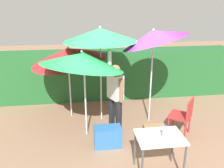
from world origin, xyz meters
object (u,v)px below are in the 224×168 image
at_px(cooler_box, 108,137).
at_px(umbrella_navy, 83,60).
at_px(bottle_water, 165,132).
at_px(umbrella_orange, 100,35).
at_px(folding_table, 160,141).
at_px(person_vendor, 115,94).
at_px(umbrella_rainbow, 153,36).
at_px(umbrella_yellow, 68,55).
at_px(crate_cardboard, 155,135).
at_px(chair_plastic, 183,115).

bearing_deg(cooler_box, umbrella_navy, 128.74).
bearing_deg(bottle_water, umbrella_orange, 110.99).
bearing_deg(folding_table, person_vendor, 109.33).
height_order(umbrella_orange, person_vendor, umbrella_orange).
xyz_separation_m(umbrella_rainbow, umbrella_orange, (-1.17, 0.30, 0.02)).
relative_size(umbrella_yellow, cooler_box, 3.52).
height_order(person_vendor, crate_cardboard, person_vendor).
bearing_deg(umbrella_orange, bottle_water, -69.01).
relative_size(umbrella_yellow, chair_plastic, 2.23).
bearing_deg(folding_table, umbrella_yellow, 122.93).
bearing_deg(umbrella_rainbow, umbrella_yellow, 163.80).
bearing_deg(crate_cardboard, cooler_box, 179.46).
xyz_separation_m(umbrella_yellow, chair_plastic, (2.50, -1.30, -1.15)).
bearing_deg(person_vendor, umbrella_yellow, 139.07).
bearing_deg(umbrella_navy, bottle_water, -50.43).
bearing_deg(folding_table, umbrella_orange, 110.32).
xyz_separation_m(chair_plastic, cooler_box, (-1.72, -0.19, -0.30)).
xyz_separation_m(umbrella_orange, person_vendor, (0.26, -0.63, -1.22)).
relative_size(umbrella_rainbow, umbrella_navy, 1.21).
xyz_separation_m(person_vendor, crate_cardboard, (0.78, -0.60, -0.76)).
distance_m(umbrella_rainbow, chair_plastic, 1.87).
relative_size(person_vendor, chair_plastic, 2.11).
bearing_deg(chair_plastic, umbrella_orange, 149.25).
bearing_deg(umbrella_rainbow, folding_table, -101.49).
bearing_deg(folding_table, umbrella_rainbow, 78.51).
distance_m(umbrella_orange, person_vendor, 1.40).
bearing_deg(umbrella_orange, cooler_box, -89.24).
xyz_separation_m(umbrella_orange, folding_table, (0.80, -2.15, -1.51)).
relative_size(umbrella_navy, bottle_water, 8.82).
height_order(person_vendor, chair_plastic, person_vendor).
distance_m(umbrella_rainbow, umbrella_yellow, 2.08).
relative_size(person_vendor, cooler_box, 3.33).
height_order(person_vendor, cooler_box, person_vendor).
distance_m(umbrella_orange, crate_cardboard, 2.55).
relative_size(cooler_box, folding_table, 0.71).
bearing_deg(umbrella_navy, umbrella_orange, 57.66).
bearing_deg(person_vendor, umbrella_navy, -176.51).
height_order(umbrella_rainbow, folding_table, umbrella_rainbow).
xyz_separation_m(umbrella_yellow, crate_cardboard, (1.82, -1.50, -1.48)).
relative_size(umbrella_orange, bottle_water, 9.80).
bearing_deg(umbrella_yellow, bottle_water, -56.86).
height_order(umbrella_orange, cooler_box, umbrella_orange).
bearing_deg(umbrella_navy, folding_table, -50.49).
distance_m(person_vendor, chair_plastic, 1.58).
relative_size(umbrella_rainbow, chair_plastic, 2.88).
bearing_deg(cooler_box, umbrella_yellow, 117.84).
bearing_deg(chair_plastic, folding_table, -129.80).
bearing_deg(crate_cardboard, bottle_water, -101.41).
relative_size(umbrella_orange, umbrella_yellow, 1.18).
bearing_deg(crate_cardboard, umbrella_navy, 159.19).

